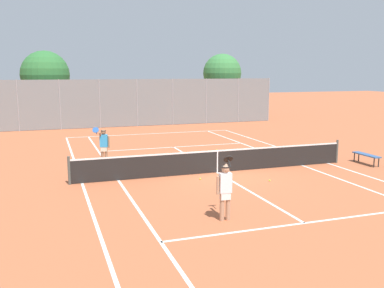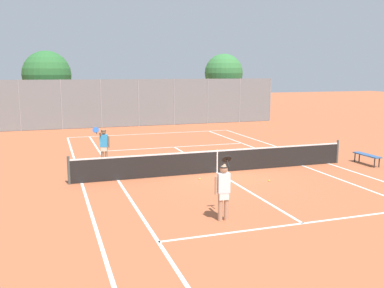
# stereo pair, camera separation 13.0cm
# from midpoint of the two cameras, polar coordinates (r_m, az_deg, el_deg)

# --- Properties ---
(ground_plane) EXTENTS (120.00, 120.00, 0.00)m
(ground_plane) POSITION_cam_midpoint_polar(r_m,az_deg,el_deg) (17.93, 3.56, -3.81)
(ground_plane) COLOR #B25B38
(court_line_markings) EXTENTS (11.10, 23.90, 0.01)m
(court_line_markings) POSITION_cam_midpoint_polar(r_m,az_deg,el_deg) (17.93, 3.56, -3.80)
(court_line_markings) COLOR silver
(court_line_markings) RESTS_ON ground
(tennis_net) EXTENTS (12.00, 0.10, 1.07)m
(tennis_net) POSITION_cam_midpoint_polar(r_m,az_deg,el_deg) (17.82, 3.58, -2.22)
(tennis_net) COLOR #474C47
(tennis_net) RESTS_ON ground
(player_near_side) EXTENTS (0.71, 0.72, 1.77)m
(player_near_side) POSITION_cam_midpoint_polar(r_m,az_deg,el_deg) (12.08, 4.52, -5.95)
(player_near_side) COLOR tan
(player_near_side) RESTS_ON ground
(player_far_left) EXTENTS (0.80, 0.71, 1.77)m
(player_far_left) POSITION_cam_midpoint_polar(r_m,az_deg,el_deg) (19.61, -11.48, -0.06)
(player_far_left) COLOR #936B4C
(player_far_left) RESTS_ON ground
(loose_tennis_ball_1) EXTENTS (0.07, 0.07, 0.07)m
(loose_tennis_ball_1) POSITION_cam_midpoint_polar(r_m,az_deg,el_deg) (16.74, 10.47, -4.82)
(loose_tennis_ball_1) COLOR #D1DB33
(loose_tennis_ball_1) RESTS_ON ground
(loose_tennis_ball_2) EXTENTS (0.07, 0.07, 0.07)m
(loose_tennis_ball_2) POSITION_cam_midpoint_polar(r_m,az_deg,el_deg) (22.85, 3.53, -0.79)
(loose_tennis_ball_2) COLOR #D1DB33
(loose_tennis_ball_2) RESTS_ON ground
(loose_tennis_ball_3) EXTENTS (0.07, 0.07, 0.07)m
(loose_tennis_ball_3) POSITION_cam_midpoint_polar(r_m,az_deg,el_deg) (16.73, 1.26, -4.67)
(loose_tennis_ball_3) COLOR #D1DB33
(loose_tennis_ball_3) RESTS_ON ground
(courtside_bench) EXTENTS (0.36, 1.50, 0.47)m
(courtside_bench) POSITION_cam_midpoint_polar(r_m,az_deg,el_deg) (20.92, 22.46, -1.45)
(courtside_bench) COLOR #33598C
(courtside_bench) RESTS_ON ground
(back_fence) EXTENTS (22.70, 0.08, 3.61)m
(back_fence) POSITION_cam_midpoint_polar(r_m,az_deg,el_deg) (33.07, -7.03, 5.49)
(back_fence) COLOR gray
(back_fence) RESTS_ON ground
(tree_behind_left) EXTENTS (3.70, 3.70, 5.76)m
(tree_behind_left) POSITION_cam_midpoint_polar(r_m,az_deg,el_deg) (35.42, -18.45, 8.56)
(tree_behind_left) COLOR brown
(tree_behind_left) RESTS_ON ground
(tree_behind_right) EXTENTS (3.43, 3.42, 5.73)m
(tree_behind_right) POSITION_cam_midpoint_polar(r_m,az_deg,el_deg) (38.96, 4.50, 9.24)
(tree_behind_right) COLOR brown
(tree_behind_right) RESTS_ON ground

